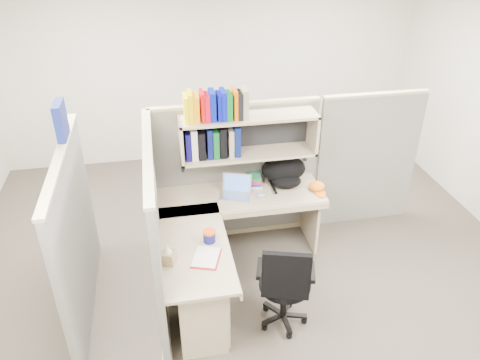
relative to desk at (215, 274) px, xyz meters
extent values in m
plane|color=#37312A|center=(0.41, 0.29, -0.44)|extent=(6.00, 6.00, 0.00)
plane|color=beige|center=(0.41, 3.29, 0.91)|extent=(6.00, 0.00, 6.00)
plane|color=white|center=(0.41, 0.29, 2.26)|extent=(6.00, 6.00, 0.00)
cube|color=#63635E|center=(0.41, 1.19, 0.36)|extent=(1.80, 0.06, 1.60)
cube|color=tan|center=(0.41, 1.19, 1.18)|extent=(1.80, 0.08, 0.03)
cube|color=#63635E|center=(-0.49, 0.29, 0.36)|extent=(0.06, 1.80, 1.60)
cube|color=tan|center=(-0.49, 0.29, 1.18)|extent=(0.08, 1.80, 0.03)
cube|color=#63635E|center=(-1.19, 0.29, 0.36)|extent=(0.06, 1.80, 1.60)
cube|color=#63635E|center=(1.96, 1.19, 0.36)|extent=(1.20, 0.06, 1.60)
cube|color=navy|center=(-1.19, 0.64, 1.35)|extent=(0.07, 0.27, 0.32)
cube|color=white|center=(-0.46, 0.44, 0.76)|extent=(0.00, 0.21, 0.28)
cube|color=tan|center=(0.51, 0.99, 1.11)|extent=(1.40, 0.34, 0.03)
cube|color=tan|center=(0.51, 0.99, 0.70)|extent=(1.40, 0.34, 0.03)
cube|color=tan|center=(-0.18, 0.99, 0.90)|extent=(0.03, 0.34, 0.44)
cube|color=tan|center=(1.19, 0.99, 0.90)|extent=(0.03, 0.34, 0.44)
cube|color=black|center=(0.51, 1.15, 0.90)|extent=(1.38, 0.01, 0.41)
cube|color=yellow|center=(-0.11, 0.97, 1.25)|extent=(0.03, 0.20, 0.26)
cube|color=#E6C204|center=(-0.07, 0.97, 1.27)|extent=(0.05, 0.20, 0.29)
cube|color=orange|center=(-0.02, 0.97, 1.25)|extent=(0.06, 0.20, 0.26)
cube|color=#C30709|center=(0.05, 0.97, 1.27)|extent=(0.04, 0.20, 0.29)
cube|color=#BC0722|center=(0.09, 0.97, 1.25)|extent=(0.05, 0.20, 0.26)
cube|color=#041587|center=(0.14, 0.97, 1.27)|extent=(0.06, 0.20, 0.29)
cube|color=#050A9D|center=(0.21, 0.97, 1.25)|extent=(0.04, 0.20, 0.26)
cube|color=#050DA2|center=(0.25, 0.97, 1.27)|extent=(0.04, 0.20, 0.29)
cube|color=#07631C|center=(0.30, 0.97, 1.25)|extent=(0.06, 0.20, 0.26)
cube|color=#CC5B04|center=(0.36, 0.97, 1.27)|extent=(0.04, 0.20, 0.29)
cube|color=black|center=(0.41, 0.97, 1.25)|extent=(0.05, 0.20, 0.26)
cube|color=gray|center=(0.46, 0.97, 1.27)|extent=(0.06, 0.20, 0.29)
cube|color=#090748|center=(-0.11, 1.01, 0.86)|extent=(0.05, 0.24, 0.29)
cube|color=silver|center=(-0.05, 1.01, 0.87)|extent=(0.06, 0.24, 0.32)
cube|color=black|center=(0.02, 1.01, 0.86)|extent=(0.07, 0.24, 0.29)
cube|color=#070E48|center=(0.10, 1.01, 0.87)|extent=(0.05, 0.24, 0.32)
cube|color=#0A4C1C|center=(0.17, 1.01, 0.86)|extent=(0.06, 0.24, 0.29)
cube|color=black|center=(0.24, 1.01, 0.87)|extent=(0.07, 0.24, 0.32)
cube|color=gray|center=(0.32, 1.01, 0.86)|extent=(0.05, 0.24, 0.29)
cube|color=#081653|center=(0.38, 1.01, 0.87)|extent=(0.06, 0.24, 0.32)
cube|color=tan|center=(0.41, 0.86, 0.28)|extent=(1.74, 0.60, 0.03)
cube|color=tan|center=(-0.16, 0.09, 0.28)|extent=(0.60, 1.34, 0.03)
cube|color=tan|center=(0.41, 0.56, 0.24)|extent=(1.74, 0.02, 0.07)
cube|color=tan|center=(0.14, 0.09, 0.24)|extent=(0.02, 1.34, 0.07)
cube|color=tan|center=(-0.16, -0.26, -0.10)|extent=(0.40, 0.55, 0.68)
cube|color=tan|center=(0.05, -0.26, 0.10)|extent=(0.02, 0.50, 0.16)
cube|color=tan|center=(0.05, -0.26, -0.08)|extent=(0.02, 0.50, 0.16)
cube|color=tan|center=(0.05, -0.26, -0.30)|extent=(0.02, 0.50, 0.22)
cube|color=#B2B2B7|center=(0.06, -0.26, 0.10)|extent=(0.01, 0.12, 0.01)
cube|color=tan|center=(1.21, 0.89, -0.09)|extent=(0.03, 0.55, 0.70)
cylinder|color=navy|center=(-0.03, 0.12, 0.34)|extent=(0.11, 0.11, 0.10)
cylinder|color=#D65014|center=(-0.03, 0.12, 0.40)|extent=(0.12, 0.12, 0.02)
ellipsoid|color=#8CA3C7|center=(0.60, 0.77, 0.31)|extent=(0.11, 0.08, 0.04)
cylinder|color=silver|center=(0.37, 0.95, 0.34)|extent=(0.09, 0.09, 0.10)
cylinder|color=black|center=(0.59, -0.27, 0.03)|extent=(0.46, 0.46, 0.07)
cube|color=black|center=(0.53, -0.47, 0.30)|extent=(0.40, 0.16, 0.46)
cylinder|color=black|center=(0.59, -0.27, -0.16)|extent=(0.06, 0.06, 0.40)
cylinder|color=black|center=(0.59, -0.27, -0.39)|extent=(0.44, 0.44, 0.10)
cube|color=black|center=(0.37, -0.20, 0.18)|extent=(0.11, 0.26, 0.04)
cube|color=black|center=(0.81, -0.33, 0.18)|extent=(0.11, 0.26, 0.04)
camera|label=1|loc=(-0.38, -3.25, 2.91)|focal=35.00mm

